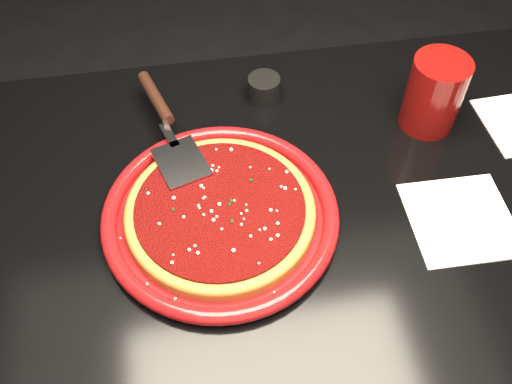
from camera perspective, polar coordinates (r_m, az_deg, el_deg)
The scene contains 12 objects.
floor at distance 1.57m, azimuth 2.91°, elevation -18.65°, with size 4.00×4.00×0.01m, color black.
table at distance 1.21m, azimuth 3.65°, elevation -12.82°, with size 1.20×0.80×0.75m, color black.
plate at distance 0.87m, azimuth -3.57°, elevation -2.30°, with size 0.36×0.36×0.03m, color maroon.
pizza_crust at distance 0.87m, azimuth -3.58°, elevation -2.14°, with size 0.29×0.29×0.01m, color brown.
pizza_crust_rim at distance 0.87m, azimuth -3.61°, elevation -1.86°, with size 0.29×0.29×0.02m, color brown.
pizza_sauce at distance 0.86m, azimuth -3.63°, elevation -1.66°, with size 0.26×0.26×0.01m, color #650D0C.
parmesan_dusting at distance 0.86m, azimuth -3.65°, elevation -1.37°, with size 0.25×0.25×0.01m, color #FFF2C4, non-canonical shape.
basil_flecks at distance 0.86m, azimuth -3.65°, elevation -1.41°, with size 0.23×0.23×0.00m, color black, non-canonical shape.
pizza_server at distance 0.96m, azimuth -8.76°, elevation 6.58°, with size 0.09×0.31×0.02m, color silver, non-canonical shape.
cup at distance 1.02m, azimuth 17.38°, elevation 9.35°, with size 0.10×0.10×0.13m, color maroon.
napkin_a at distance 0.94m, azimuth 19.79°, elevation -2.59°, with size 0.16×0.16×0.00m, color silver.
ramekin at distance 1.05m, azimuth 0.80°, elevation 10.32°, with size 0.06×0.06×0.05m, color black.
Camera 1 is at (-0.16, -0.49, 1.48)m, focal length 40.00 mm.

